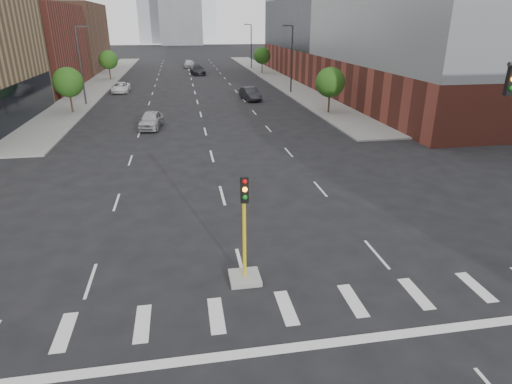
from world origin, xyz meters
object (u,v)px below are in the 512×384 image
object	(u,v)px
car_mid_right	(250,94)
car_deep_right	(198,70)
car_distant	(189,64)
car_far_left	(121,87)
median_traffic_signal	(245,259)
car_near_left	(151,120)

from	to	relation	value
car_mid_right	car_deep_right	world-z (taller)	car_deep_right
car_distant	car_far_left	bearing A→B (deg)	-99.29
median_traffic_signal	car_far_left	bearing A→B (deg)	101.64
car_mid_right	car_far_left	distance (m)	19.88
car_near_left	car_deep_right	xyz separation A→B (m)	(6.50, 44.10, 0.06)
car_deep_right	car_distant	bearing A→B (deg)	89.22
median_traffic_signal	car_distant	xyz separation A→B (m)	(0.28, 85.53, -0.12)
car_deep_right	car_near_left	bearing A→B (deg)	-104.09
car_mid_right	car_deep_right	bearing A→B (deg)	91.70
car_far_left	car_distant	size ratio (longest dim) A/B	1.00
median_traffic_signal	car_near_left	distance (m)	27.69
car_mid_right	car_far_left	xyz separation A→B (m)	(-17.36, 9.69, -0.10)
car_near_left	car_deep_right	size ratio (longest dim) A/B	0.80
car_near_left	car_mid_right	size ratio (longest dim) A/B	0.96
car_near_left	car_distant	distance (m)	58.53
median_traffic_signal	car_near_left	xyz separation A→B (m)	(-5.00, 27.24, -0.17)
median_traffic_signal	car_far_left	world-z (taller)	median_traffic_signal
car_mid_right	car_far_left	bearing A→B (deg)	142.44
car_near_left	car_mid_right	xyz separation A→B (m)	(11.86, 14.03, 0.00)
car_near_left	car_deep_right	distance (m)	44.58
car_distant	car_near_left	bearing A→B (deg)	-87.14
car_mid_right	car_distant	bearing A→B (deg)	90.06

